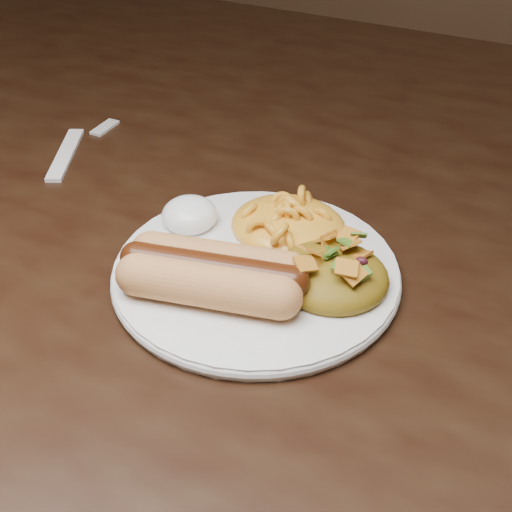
% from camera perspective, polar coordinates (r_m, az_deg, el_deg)
% --- Properties ---
extents(table, '(1.60, 0.90, 0.75)m').
position_cam_1_polar(table, '(0.72, 0.03, 0.01)').
color(table, black).
rests_on(table, floor).
extents(plate, '(0.26, 0.26, 0.01)m').
position_cam_1_polar(plate, '(0.54, 0.00, -1.33)').
color(plate, white).
rests_on(plate, table).
extents(hotdog, '(0.12, 0.08, 0.03)m').
position_cam_1_polar(hotdog, '(0.50, -3.45, -1.34)').
color(hotdog, tan).
rests_on(hotdog, plate).
extents(mac_and_cheese, '(0.11, 0.10, 0.04)m').
position_cam_1_polar(mac_and_cheese, '(0.57, 2.64, 3.60)').
color(mac_and_cheese, yellow).
rests_on(mac_and_cheese, plate).
extents(sour_cream, '(0.06, 0.06, 0.03)m').
position_cam_1_polar(sour_cream, '(0.58, -5.36, 3.77)').
color(sour_cream, white).
rests_on(sour_cream, plate).
extents(taco_salad, '(0.08, 0.08, 0.04)m').
position_cam_1_polar(taco_salad, '(0.51, 6.13, -0.91)').
color(taco_salad, '#B84A11').
rests_on(taco_salad, plate).
extents(fork, '(0.07, 0.12, 0.00)m').
position_cam_1_polar(fork, '(0.72, -15.00, 7.86)').
color(fork, white).
rests_on(fork, table).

